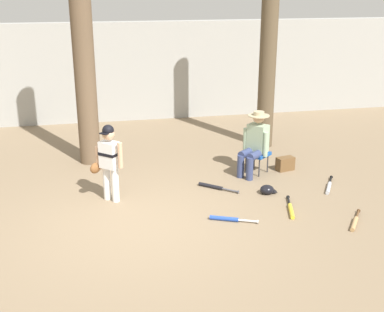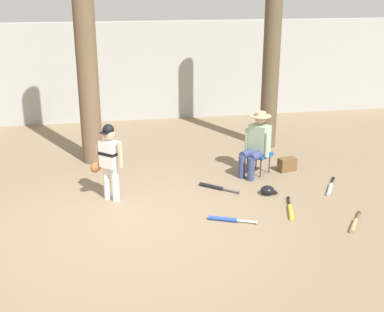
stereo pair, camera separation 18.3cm
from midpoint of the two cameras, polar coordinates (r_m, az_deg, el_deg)
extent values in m
plane|color=#7F6B51|center=(7.70, -5.32, -7.69)|extent=(60.00, 60.00, 0.00)
cube|color=#9E9E99|center=(13.32, -8.17, 9.37)|extent=(18.00, 0.36, 2.51)
cylinder|color=brown|center=(9.95, -11.38, 12.11)|extent=(0.41, 0.41, 4.63)
cone|color=brown|center=(10.47, -10.56, -0.55)|extent=(0.53, 0.53, 0.24)
cylinder|color=brown|center=(10.89, 9.56, 13.44)|extent=(0.36, 0.36, 4.87)
cone|color=brown|center=(11.38, 8.90, 1.14)|extent=(0.61, 0.61, 0.22)
cylinder|color=white|center=(8.43, -8.02, -3.18)|extent=(0.12, 0.12, 0.58)
cylinder|color=white|center=(8.54, -8.95, -2.93)|extent=(0.12, 0.12, 0.58)
cube|color=white|center=(8.31, -8.66, 0.20)|extent=(0.36, 0.35, 0.44)
cube|color=black|center=(8.30, -8.66, 0.35)|extent=(0.37, 0.36, 0.05)
sphere|color=tan|center=(8.21, -8.78, 2.52)|extent=(0.20, 0.20, 0.20)
sphere|color=black|center=(8.19, -8.80, 2.92)|extent=(0.19, 0.19, 0.19)
cube|color=black|center=(8.13, -9.20, 2.60)|extent=(0.17, 0.17, 0.02)
cylinder|color=tan|center=(8.13, -7.48, 0.14)|extent=(0.11, 0.11, 0.42)
cylinder|color=tan|center=(8.44, -9.89, -0.14)|extent=(0.11, 0.11, 0.40)
ellipsoid|color=brown|center=(8.47, -10.20, -1.25)|extent=(0.24, 0.24, 0.18)
cube|color=#194C9E|center=(9.61, 8.08, 0.20)|extent=(0.56, 0.56, 0.06)
cylinder|color=#333338|center=(9.48, 8.30, -1.30)|extent=(0.02, 0.02, 0.38)
cylinder|color=#333338|center=(9.63, 6.80, -0.90)|extent=(0.02, 0.02, 0.38)
cylinder|color=#333338|center=(9.72, 9.25, -0.83)|extent=(0.02, 0.02, 0.38)
cylinder|color=#333338|center=(9.87, 7.77, -0.45)|extent=(0.02, 0.02, 0.38)
cylinder|color=navy|center=(9.30, 7.22, -1.50)|extent=(0.13, 0.13, 0.43)
cylinder|color=navy|center=(9.40, 6.20, -1.22)|extent=(0.13, 0.13, 0.43)
cylinder|color=navy|center=(9.38, 7.95, 0.06)|extent=(0.41, 0.37, 0.15)
cylinder|color=navy|center=(9.49, 6.94, 0.32)|extent=(0.41, 0.37, 0.15)
cube|color=#99B293|center=(9.52, 8.17, 1.97)|extent=(0.41, 0.43, 0.52)
cylinder|color=#99B293|center=(9.36, 9.02, 1.25)|extent=(0.13, 0.13, 0.46)
cylinder|color=#99B293|center=(9.58, 6.79, 1.77)|extent=(0.13, 0.13, 0.46)
sphere|color=tan|center=(9.41, 8.28, 4.30)|extent=(0.22, 0.22, 0.22)
cylinder|color=tan|center=(9.40, 8.29, 4.49)|extent=(0.40, 0.40, 0.02)
cylinder|color=tan|center=(9.39, 8.30, 4.69)|extent=(0.20, 0.20, 0.09)
cube|color=brown|center=(9.90, 11.20, -0.95)|extent=(0.37, 0.25, 0.26)
cylinder|color=#2347AD|center=(7.78, 4.16, -7.09)|extent=(0.43, 0.24, 0.07)
cylinder|color=silver|center=(7.74, 6.87, -7.34)|extent=(0.28, 0.15, 0.03)
cylinder|color=silver|center=(7.72, 7.97, -7.44)|extent=(0.04, 0.06, 0.06)
cylinder|color=yellow|center=(8.14, 11.71, -6.22)|extent=(0.20, 0.47, 0.07)
cylinder|color=black|center=(8.50, 11.49, -5.09)|extent=(0.12, 0.31, 0.03)
cylinder|color=black|center=(8.64, 11.40, -4.66)|extent=(0.06, 0.03, 0.06)
cylinder|color=tan|center=(7.96, 18.42, -7.47)|extent=(0.31, 0.39, 0.07)
cylinder|color=brown|center=(8.28, 18.78, -6.44)|extent=(0.20, 0.25, 0.03)
cylinder|color=brown|center=(8.41, 18.91, -6.05)|extent=(0.06, 0.05, 0.06)
cylinder|color=black|center=(8.96, 2.77, -3.43)|extent=(0.39, 0.35, 0.07)
cylinder|color=#4C4C51|center=(8.80, 4.97, -3.91)|extent=(0.25, 0.23, 0.03)
cylinder|color=#4C4C51|center=(8.74, 5.88, -4.10)|extent=(0.05, 0.05, 0.06)
cylinder|color=#B7BCC6|center=(9.17, 15.84, -3.63)|extent=(0.30, 0.44, 0.07)
cylinder|color=black|center=(9.53, 16.07, -2.76)|extent=(0.19, 0.29, 0.03)
cylinder|color=black|center=(9.68, 16.16, -2.43)|extent=(0.06, 0.04, 0.06)
ellipsoid|color=black|center=(8.78, 9.10, -3.86)|extent=(0.24, 0.22, 0.17)
cube|color=black|center=(8.83, 9.80, -4.03)|extent=(0.10, 0.12, 0.02)
camera|label=1|loc=(0.09, -89.37, 0.22)|focal=47.29mm
camera|label=2|loc=(0.09, 90.63, -0.22)|focal=47.29mm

